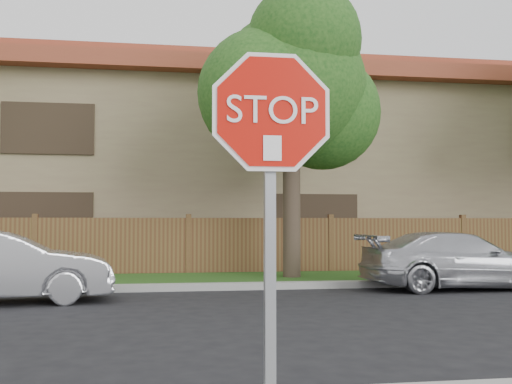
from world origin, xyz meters
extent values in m
cube|color=gray|center=(0.00, 8.15, 0.07)|extent=(70.00, 0.30, 0.15)
cube|color=#1E4714|center=(0.00, 9.80, 0.06)|extent=(70.00, 3.00, 0.12)
cube|color=#54311D|center=(0.00, 11.40, 0.80)|extent=(70.00, 0.12, 1.60)
cube|color=#887254|center=(0.00, 17.00, 3.00)|extent=(34.00, 8.00, 6.00)
cube|color=brown|center=(0.00, 17.00, 6.25)|extent=(35.20, 9.20, 0.50)
cube|color=brown|center=(0.00, 17.00, 6.85)|extent=(33.00, 5.50, 0.70)
cylinder|color=#382B21|center=(2.50, 9.70, 1.96)|extent=(0.44, 0.44, 3.92)
sphere|color=#174314|center=(2.50, 9.70, 4.90)|extent=(3.80, 3.80, 3.80)
sphere|color=#174314|center=(3.40, 10.00, 4.34)|extent=(3.00, 3.00, 3.00)
sphere|color=#174314|center=(1.70, 9.30, 4.62)|extent=(3.20, 3.20, 3.20)
sphere|color=#174314|center=(2.70, 9.10, 5.95)|extent=(2.80, 2.80, 2.80)
cube|color=gray|center=(-0.07, -1.44, 1.25)|extent=(0.07, 0.06, 2.30)
cylinder|color=white|center=(-0.07, -1.50, 2.15)|extent=(1.01, 0.02, 1.01)
cylinder|color=#BE1107|center=(-0.07, -1.51, 2.15)|extent=(0.93, 0.02, 0.93)
cube|color=white|center=(-0.07, -1.53, 1.93)|extent=(0.11, 0.00, 0.15)
imported|color=#B4B5BC|center=(5.80, 7.49, 0.63)|extent=(4.37, 1.80, 1.26)
camera|label=1|loc=(-0.71, -4.99, 1.49)|focal=42.00mm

